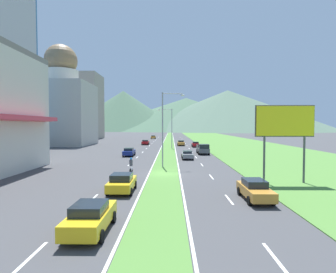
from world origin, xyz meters
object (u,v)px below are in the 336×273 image
object	(u,v)px
car_4	(181,143)
car_8	(129,152)
car_5	(153,137)
pickup_truck_0	(203,149)
car_1	(122,183)
car_2	(90,217)
street_lamp_near	(165,125)
car_3	(187,155)
street_lamp_mid	(170,126)
motorcycle_rider	(131,167)
billboard_roadside	(285,124)
car_6	(255,190)
car_7	(196,144)
car_0	(145,142)

from	to	relation	value
car_4	car_8	world-z (taller)	car_8
car_5	pickup_truck_0	xyz separation A→B (m)	(13.51, -61.13, 0.25)
car_1	car_2	distance (m)	8.64
street_lamp_near	car_3	size ratio (longest dim) A/B	2.34
street_lamp_mid	pickup_truck_0	bearing A→B (deg)	-63.00
car_4	motorcycle_rider	xyz separation A→B (m)	(-7.34, -43.91, 0.01)
billboard_roadside	car_2	size ratio (longest dim) A/B	1.66
billboard_roadside	car_1	distance (m)	16.01
motorcycle_rider	car_6	bearing A→B (deg)	-136.53
car_1	car_7	world-z (taller)	car_1
car_6	car_3	bearing A→B (deg)	-171.88
street_lamp_mid	car_3	xyz separation A→B (m)	(2.90, -20.28, -4.80)
car_6	motorcycle_rider	bearing A→B (deg)	-136.53
car_2	motorcycle_rider	bearing A→B (deg)	1.53
car_3	billboard_roadside	bearing A→B (deg)	23.01
car_8	car_0	bearing A→B (deg)	-0.42
street_lamp_mid	car_8	bearing A→B (deg)	-114.79
billboard_roadside	car_6	world-z (taller)	billboard_roadside
car_3	car_8	bearing A→B (deg)	-112.88
car_1	car_3	bearing A→B (deg)	-16.62
street_lamp_mid	car_4	world-z (taller)	street_lamp_mid
street_lamp_mid	car_3	world-z (taller)	street_lamp_mid
car_5	car_3	bearing A→B (deg)	-171.71
car_3	car_7	xyz separation A→B (m)	(3.58, 25.30, 0.01)
billboard_roadside	car_4	distance (m)	50.40
car_5	motorcycle_rider	size ratio (longest dim) A/B	2.21
street_lamp_near	car_4	distance (m)	39.92
car_7	street_lamp_mid	bearing A→B (deg)	-52.21
street_lamp_near	pickup_truck_0	world-z (taller)	street_lamp_near
street_lamp_near	car_1	world-z (taller)	street_lamp_near
street_lamp_near	car_8	bearing A→B (deg)	116.96
car_8	motorcycle_rider	bearing A→B (deg)	-170.59
car_3	car_4	size ratio (longest dim) A/B	0.91
car_1	car_6	size ratio (longest dim) A/B	0.95
car_0	car_3	size ratio (longest dim) A/B	1.11
car_3	car_2	bearing A→B (deg)	-12.35
car_4	motorcycle_rider	distance (m)	44.52
car_5	car_2	bearing A→B (deg)	-178.17
street_lamp_mid	car_2	distance (m)	51.91
car_5	pickup_truck_0	world-z (taller)	pickup_truck_0
street_lamp_near	car_6	world-z (taller)	street_lamp_near
car_5	motorcycle_rider	world-z (taller)	motorcycle_rider
car_6	pickup_truck_0	xyz separation A→B (m)	(-0.08, 32.69, 0.23)
car_3	car_7	bearing A→B (deg)	171.95
car_1	car_5	world-z (taller)	car_1
car_7	motorcycle_rider	world-z (taller)	motorcycle_rider
car_1	car_5	distance (m)	91.60
billboard_roadside	street_lamp_mid	bearing A→B (deg)	105.61
car_2	motorcycle_rider	world-z (taller)	motorcycle_rider
billboard_roadside	car_2	bearing A→B (deg)	-140.69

